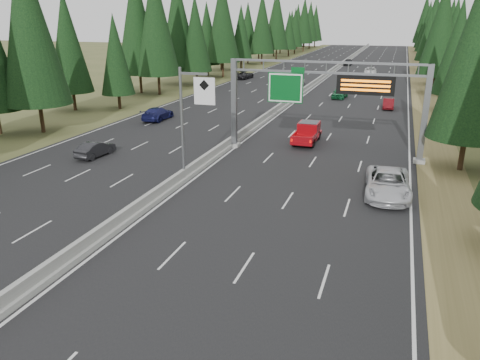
# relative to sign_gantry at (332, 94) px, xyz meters

# --- Properties ---
(road) EXTENTS (32.00, 260.00, 0.08)m
(road) POSITION_rel_sign_gantry_xyz_m (-8.92, 45.12, -5.23)
(road) COLOR black
(road) RESTS_ON ground
(shoulder_right) EXTENTS (3.60, 260.00, 0.06)m
(shoulder_right) POSITION_rel_sign_gantry_xyz_m (8.88, 45.12, -5.24)
(shoulder_right) COLOR olive
(shoulder_right) RESTS_ON ground
(shoulder_left) EXTENTS (3.60, 260.00, 0.06)m
(shoulder_left) POSITION_rel_sign_gantry_xyz_m (-26.72, 45.12, -5.24)
(shoulder_left) COLOR #444F24
(shoulder_left) RESTS_ON ground
(median_barrier) EXTENTS (0.70, 260.00, 0.85)m
(median_barrier) POSITION_rel_sign_gantry_xyz_m (-8.92, 45.12, -4.85)
(median_barrier) COLOR gray
(median_barrier) RESTS_ON road
(sign_gantry) EXTENTS (16.75, 0.98, 7.80)m
(sign_gantry) POSITION_rel_sign_gantry_xyz_m (0.00, 0.00, 0.00)
(sign_gantry) COLOR slate
(sign_gantry) RESTS_ON road
(hov_sign_pole) EXTENTS (2.80, 0.50, 8.00)m
(hov_sign_pole) POSITION_rel_sign_gantry_xyz_m (-8.33, -9.92, -0.54)
(hov_sign_pole) COLOR slate
(hov_sign_pole) RESTS_ON road
(tree_row_right) EXTENTS (11.83, 245.77, 18.79)m
(tree_row_right) POSITION_rel_sign_gantry_xyz_m (13.09, 46.03, 3.67)
(tree_row_right) COLOR black
(tree_row_right) RESTS_ON ground
(tree_row_left) EXTENTS (12.19, 243.81, 18.76)m
(tree_row_left) POSITION_rel_sign_gantry_xyz_m (-30.68, 39.61, 4.23)
(tree_row_left) COLOR black
(tree_row_left) RESTS_ON ground
(silver_minivan) EXTENTS (3.14, 6.23, 1.69)m
(silver_minivan) POSITION_rel_sign_gantry_xyz_m (5.08, -8.44, -4.34)
(silver_minivan) COLOR silver
(silver_minivan) RESTS_ON road
(red_pickup) EXTENTS (1.97, 5.53, 1.80)m
(red_pickup) POSITION_rel_sign_gantry_xyz_m (-2.58, 4.03, -4.19)
(red_pickup) COLOR black
(red_pickup) RESTS_ON road
(car_ahead_green) EXTENTS (2.15, 4.63, 1.53)m
(car_ahead_green) POSITION_rel_sign_gantry_xyz_m (-2.92, 30.73, -4.42)
(car_ahead_green) COLOR #166435
(car_ahead_green) RESTS_ON road
(car_ahead_dkred) EXTENTS (1.42, 3.90, 1.28)m
(car_ahead_dkred) POSITION_rel_sign_gantry_xyz_m (4.08, 24.19, -4.55)
(car_ahead_dkred) COLOR maroon
(car_ahead_dkred) RESTS_ON road
(car_ahead_dkgrey) EXTENTS (2.08, 4.56, 1.29)m
(car_ahead_dkgrey) POSITION_rel_sign_gantry_xyz_m (-1.02, 38.98, -4.54)
(car_ahead_dkgrey) COLOR black
(car_ahead_dkgrey) RESTS_ON road
(car_ahead_white) EXTENTS (2.75, 5.36, 1.45)m
(car_ahead_white) POSITION_rel_sign_gantry_xyz_m (-0.78, 63.13, -4.47)
(car_ahead_white) COLOR white
(car_ahead_white) RESTS_ON road
(car_ahead_far) EXTENTS (1.91, 4.59, 1.55)m
(car_ahead_far) POSITION_rel_sign_gantry_xyz_m (-7.42, 82.34, -4.41)
(car_ahead_far) COLOR black
(car_ahead_far) RESTS_ON road
(car_onc_near) EXTENTS (1.65, 3.99, 1.28)m
(car_onc_near) POSITION_rel_sign_gantry_xyz_m (-18.62, -6.68, -4.55)
(car_onc_near) COLOR black
(car_onc_near) RESTS_ON road
(car_onc_blue) EXTENTS (2.09, 5.07, 1.47)m
(car_onc_blue) POSITION_rel_sign_gantry_xyz_m (-20.78, 8.41, -4.46)
(car_onc_blue) COLOR #171A52
(car_onc_blue) RESTS_ON road
(car_onc_white) EXTENTS (1.85, 3.95, 1.31)m
(car_onc_white) POSITION_rel_sign_gantry_xyz_m (-11.43, 43.35, -4.54)
(car_onc_white) COLOR silver
(car_onc_white) RESTS_ON road
(car_onc_far) EXTENTS (2.91, 5.49, 1.47)m
(car_onc_far) POSITION_rel_sign_gantry_xyz_m (-23.42, 48.30, -4.45)
(car_onc_far) COLOR black
(car_onc_far) RESTS_ON road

